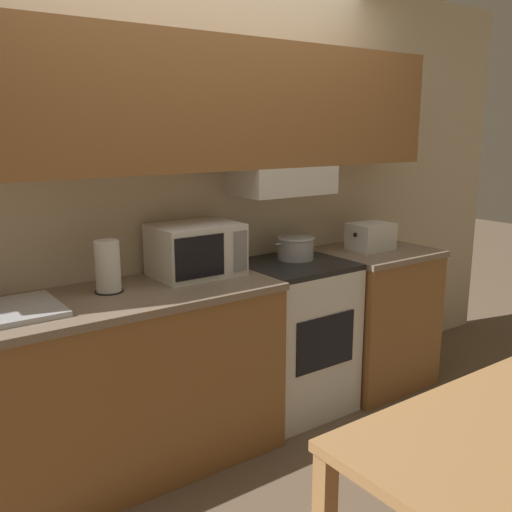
{
  "coord_description": "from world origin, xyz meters",
  "views": [
    {
      "loc": [
        -1.53,
        -2.76,
        1.67
      ],
      "look_at": [
        0.05,
        -0.55,
        1.06
      ],
      "focal_mm": 40.0,
      "sensor_mm": 36.0,
      "label": 1
    }
  ],
  "objects_px": {
    "stove_range": "(293,336)",
    "microwave": "(196,250)",
    "paper_towel_roll": "(108,267)",
    "cooking_pot": "(296,247)",
    "toaster": "(371,236)"
  },
  "relations": [
    {
      "from": "stove_range",
      "to": "cooking_pot",
      "type": "relative_size",
      "value": 2.96
    },
    {
      "from": "paper_towel_roll",
      "to": "stove_range",
      "type": "bearing_deg",
      "value": -2.35
    },
    {
      "from": "cooking_pot",
      "to": "microwave",
      "type": "distance_m",
      "value": 0.67
    },
    {
      "from": "cooking_pot",
      "to": "toaster",
      "type": "bearing_deg",
      "value": -7.26
    },
    {
      "from": "cooking_pot",
      "to": "microwave",
      "type": "height_order",
      "value": "microwave"
    },
    {
      "from": "cooking_pot",
      "to": "paper_towel_roll",
      "type": "xyz_separation_m",
      "value": [
        -1.16,
        -0.02,
        0.05
      ]
    },
    {
      "from": "stove_range",
      "to": "microwave",
      "type": "relative_size",
      "value": 2.02
    },
    {
      "from": "microwave",
      "to": "paper_towel_roll",
      "type": "height_order",
      "value": "microwave"
    },
    {
      "from": "cooking_pot",
      "to": "paper_towel_roll",
      "type": "bearing_deg",
      "value": -178.89
    },
    {
      "from": "stove_range",
      "to": "microwave",
      "type": "xyz_separation_m",
      "value": [
        -0.6,
        0.08,
        0.59
      ]
    },
    {
      "from": "cooking_pot",
      "to": "toaster",
      "type": "relative_size",
      "value": 1.09
    },
    {
      "from": "stove_range",
      "to": "paper_towel_roll",
      "type": "relative_size",
      "value": 3.64
    },
    {
      "from": "stove_range",
      "to": "cooking_pot",
      "type": "xyz_separation_m",
      "value": [
        0.06,
        0.07,
        0.52
      ]
    },
    {
      "from": "stove_range",
      "to": "microwave",
      "type": "bearing_deg",
      "value": 172.09
    },
    {
      "from": "microwave",
      "to": "toaster",
      "type": "relative_size",
      "value": 1.59
    }
  ]
}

